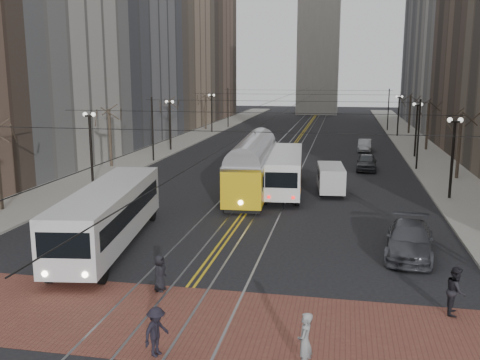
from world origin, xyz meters
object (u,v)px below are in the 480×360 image
at_px(streetcar, 253,171).
at_px(sedan_grey, 367,162).
at_px(pedestrian_a, 160,273).
at_px(pedestrian_c, 456,291).
at_px(transit_bus, 109,217).
at_px(sedan_parked, 409,240).
at_px(rear_bus, 284,172).
at_px(pedestrian_d, 156,332).
at_px(pedestrian_b, 305,342).
at_px(cargo_van, 331,180).
at_px(sedan_silver, 365,145).

relative_size(streetcar, sedan_grey, 3.12).
bearing_deg(pedestrian_a, pedestrian_c, -83.72).
height_order(transit_bus, streetcar, streetcar).
bearing_deg(sedan_parked, rear_bus, 126.70).
relative_size(rear_bus, pedestrian_c, 6.26).
bearing_deg(pedestrian_c, pedestrian_a, 101.27).
bearing_deg(sedan_grey, pedestrian_d, -99.81).
height_order(transit_bus, pedestrian_b, transit_bus).
bearing_deg(pedestrian_c, pedestrian_b, 145.02).
distance_m(streetcar, pedestrian_a, 19.22).
bearing_deg(sedan_grey, sedan_parked, -84.72).
height_order(rear_bus, sedan_parked, rear_bus).
relative_size(streetcar, pedestrian_c, 7.64).
relative_size(cargo_van, pedestrian_a, 3.10).
distance_m(cargo_van, pedestrian_a, 21.05).
xyz_separation_m(rear_bus, sedan_parked, (7.70, -13.52, -0.71)).
xyz_separation_m(sedan_parked, pedestrian_b, (-4.30, -11.57, 0.15)).
relative_size(pedestrian_a, pedestrian_c, 0.84).
height_order(rear_bus, sedan_grey, rear_bus).
xyz_separation_m(cargo_van, sedan_grey, (3.04, 10.74, -0.29)).
bearing_deg(sedan_grey, pedestrian_b, -92.49).
bearing_deg(transit_bus, pedestrian_b, -50.89).
bearing_deg(pedestrian_d, sedan_silver, 11.77).
xyz_separation_m(cargo_van, pedestrian_d, (-4.78, -25.04, -0.22)).
relative_size(streetcar, sedan_silver, 3.32).
xyz_separation_m(rear_bus, pedestrian_a, (-2.93, -20.09, -0.72)).
bearing_deg(streetcar, sedan_silver, 66.06).
distance_m(pedestrian_b, pedestrian_d, 4.68).
relative_size(streetcar, pedestrian_b, 7.54).
height_order(rear_bus, pedestrian_c, rear_bus).
distance_m(pedestrian_a, pedestrian_b, 8.06).
xyz_separation_m(sedan_grey, sedan_parked, (1.17, -24.21, 0.03)).
distance_m(sedan_grey, pedestrian_c, 30.85).
bearing_deg(cargo_van, rear_bus, 173.92).
xyz_separation_m(streetcar, pedestrian_c, (10.92, -19.19, -0.72)).
distance_m(streetcar, pedestrian_d, 24.23).
height_order(rear_bus, pedestrian_b, rear_bus).
distance_m(pedestrian_b, pedestrian_c, 7.23).
bearing_deg(sedan_parked, sedan_grey, 99.79).
distance_m(sedan_parked, pedestrian_d, 14.65).
xyz_separation_m(streetcar, rear_bus, (2.30, 0.90, -0.15)).
relative_size(sedan_parked, pedestrian_b, 2.94).
xyz_separation_m(streetcar, cargo_van, (5.79, 0.85, -0.60)).
relative_size(pedestrian_b, pedestrian_c, 1.01).
bearing_deg(pedestrian_a, pedestrian_d, -155.51).
bearing_deg(sedan_parked, streetcar, 135.43).
relative_size(cargo_van, pedestrian_b, 2.56).
relative_size(pedestrian_b, pedestrian_d, 1.14).
height_order(transit_bus, sedan_silver, transit_bus).
distance_m(transit_bus, pedestrian_d, 11.82).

